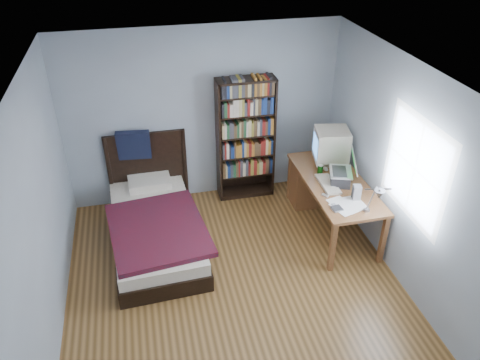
# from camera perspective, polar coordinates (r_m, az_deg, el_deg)

# --- Properties ---
(room) EXTENTS (4.20, 4.24, 2.50)m
(room) POSITION_cam_1_polar(r_m,az_deg,el_deg) (4.74, -0.23, -2.36)
(room) COLOR brown
(room) RESTS_ON ground
(desk) EXTENTS (0.75, 1.70, 0.73)m
(desk) POSITION_cam_1_polar(r_m,az_deg,el_deg) (6.66, 9.69, -0.29)
(desk) COLOR brown
(desk) RESTS_ON floor
(crt_monitor) EXTENTS (0.52, 0.48, 0.51)m
(crt_monitor) POSITION_cam_1_polar(r_m,az_deg,el_deg) (6.38, 10.94, 4.25)
(crt_monitor) COLOR beige
(crt_monitor) RESTS_ON desk
(laptop) EXTENTS (0.45, 0.43, 0.44)m
(laptop) POSITION_cam_1_polar(r_m,az_deg,el_deg) (6.05, 12.30, 0.58)
(laptop) COLOR #2D2D30
(laptop) RESTS_ON desk
(desk_lamp) EXTENTS (0.22, 0.49, 0.58)m
(desk_lamp) POSITION_cam_1_polar(r_m,az_deg,el_deg) (5.11, 16.42, -1.82)
(desk_lamp) COLOR #99999E
(desk_lamp) RESTS_ON desk
(keyboard) EXTENTS (0.19, 0.48, 0.05)m
(keyboard) POSITION_cam_1_polar(r_m,az_deg,el_deg) (6.03, 10.67, -0.50)
(keyboard) COLOR beige
(keyboard) RESTS_ON desk
(speaker) EXTENTS (0.11, 0.11, 0.19)m
(speaker) POSITION_cam_1_polar(r_m,az_deg,el_deg) (5.80, 14.04, -1.47)
(speaker) COLOR #939396
(speaker) RESTS_ON desk
(soda_can) EXTENTS (0.07, 0.07, 0.13)m
(soda_can) POSITION_cam_1_polar(r_m,az_deg,el_deg) (6.23, 9.75, 1.25)
(soda_can) COLOR #083A08
(soda_can) RESTS_ON desk
(mouse) EXTENTS (0.06, 0.11, 0.04)m
(mouse) POSITION_cam_1_polar(r_m,az_deg,el_deg) (6.35, 10.39, 1.34)
(mouse) COLOR silver
(mouse) RESTS_ON desk
(phone_silver) EXTENTS (0.09, 0.10, 0.02)m
(phone_silver) POSITION_cam_1_polar(r_m,az_deg,el_deg) (5.82, 10.34, -1.85)
(phone_silver) COLOR silver
(phone_silver) RESTS_ON desk
(phone_grey) EXTENTS (0.05, 0.09, 0.02)m
(phone_grey) POSITION_cam_1_polar(r_m,az_deg,el_deg) (5.65, 11.45, -3.10)
(phone_grey) COLOR #939396
(phone_grey) RESTS_ON desk
(external_drive) EXTENTS (0.13, 0.13, 0.02)m
(external_drive) POSITION_cam_1_polar(r_m,az_deg,el_deg) (5.60, 11.73, -3.46)
(external_drive) COLOR #939396
(external_drive) RESTS_ON desk
(bookshelf) EXTENTS (0.81, 0.30, 1.80)m
(bookshelf) POSITION_cam_1_polar(r_m,az_deg,el_deg) (6.65, 0.68, 4.97)
(bookshelf) COLOR black
(bookshelf) RESTS_ON floor
(bed) EXTENTS (1.27, 2.16, 1.16)m
(bed) POSITION_cam_1_polar(r_m,az_deg,el_deg) (6.17, -10.37, -5.22)
(bed) COLOR black
(bed) RESTS_ON floor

